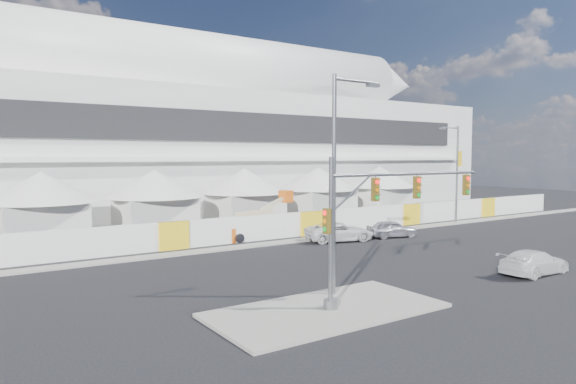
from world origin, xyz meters
TOP-DOWN VIEW (x-y plane):
  - ground at (0.00, 0.00)m, footprint 160.00×160.00m
  - median_island at (-6.00, -3.00)m, footprint 10.00×5.00m
  - far_curb at (20.00, 12.50)m, footprint 80.00×1.20m
  - stadium at (8.71, 41.50)m, footprint 80.00×24.80m
  - tent_row at (0.50, 24.00)m, footprint 53.40×8.40m
  - hoarding_fence at (6.00, 14.50)m, footprint 70.00×0.25m
  - scaffold_tower at (46.00, 36.00)m, footprint 4.40×4.40m
  - sedan_silver at (10.74, 9.78)m, footprint 2.70×4.43m
  - pickup_curb at (6.04, 10.71)m, footprint 3.78×5.79m
  - pickup_near at (7.89, -3.99)m, footprint 1.93×4.73m
  - lot_car_a at (19.63, 20.47)m, footprint 2.30×4.25m
  - lot_car_c at (-14.80, 18.56)m, footprint 2.01×4.45m
  - traffic_mast at (-3.62, -3.12)m, footprint 9.76×0.62m
  - streetlight_median at (-4.02, -1.34)m, footprint 2.82×0.28m
  - streetlight_curb at (22.02, 12.50)m, footprint 2.81×0.63m
  - boom_lift at (0.88, 15.50)m, footprint 7.40×2.41m

SIDE VIEW (x-z plane):
  - ground at x=0.00m, z-range 0.00..0.00m
  - far_curb at x=20.00m, z-range 0.00..0.12m
  - median_island at x=-6.00m, z-range 0.00..0.15m
  - lot_car_c at x=-14.80m, z-range 0.00..1.26m
  - lot_car_a at x=19.63m, z-range 0.00..1.33m
  - pickup_near at x=7.89m, z-range 0.00..1.37m
  - sedan_silver at x=10.74m, z-range 0.00..1.41m
  - pickup_curb at x=6.04m, z-range 0.00..1.48m
  - boom_lift at x=0.88m, z-range -0.85..2.81m
  - hoarding_fence at x=6.00m, z-range 0.00..2.00m
  - tent_row at x=0.50m, z-range 0.45..5.85m
  - traffic_mast at x=-3.62m, z-range 0.60..7.01m
  - streetlight_curb at x=22.02m, z-range 0.76..10.27m
  - streetlight_median at x=-4.02m, z-range 0.90..11.09m
  - scaffold_tower at x=46.00m, z-range 0.00..12.00m
  - stadium at x=8.71m, z-range -1.54..20.44m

